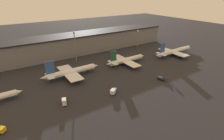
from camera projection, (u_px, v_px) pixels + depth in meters
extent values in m
plane|color=#26262B|center=(115.00, 93.00, 103.89)|extent=(600.00, 600.00, 0.00)
cube|color=slate|center=(67.00, 46.00, 162.90)|extent=(215.13, 22.44, 17.29)
cube|color=black|center=(65.00, 36.00, 159.10)|extent=(215.13, 24.44, 1.20)
cone|color=white|center=(19.00, 92.00, 98.56)|extent=(4.22, 3.36, 3.31)
cylinder|color=black|center=(7.00, 99.00, 96.45)|extent=(0.50, 0.50, 1.57)
cylinder|color=white|center=(72.00, 71.00, 122.00)|extent=(34.27, 4.58, 4.14)
cylinder|color=#2D519E|center=(72.00, 72.00, 122.30)|extent=(32.55, 3.93, 3.52)
cone|color=white|center=(95.00, 66.00, 131.23)|extent=(5.02, 4.00, 3.93)
cone|color=white|center=(44.00, 78.00, 112.54)|extent=(6.26, 3.60, 3.52)
cube|color=#2D519E|center=(50.00, 68.00, 112.16)|extent=(5.80, 0.47, 8.59)
cube|color=white|center=(50.00, 76.00, 114.18)|extent=(4.27, 10.56, 0.24)
cube|color=white|center=(70.00, 73.00, 121.36)|extent=(9.48, 29.29, 0.36)
cylinder|color=gray|center=(67.00, 70.00, 128.66)|extent=(4.58, 2.34, 2.28)
cylinder|color=gray|center=(76.00, 79.00, 116.23)|extent=(4.58, 2.34, 2.28)
cylinder|color=black|center=(88.00, 71.00, 129.26)|extent=(0.50, 0.50, 1.86)
cylinder|color=black|center=(69.00, 75.00, 123.64)|extent=(0.50, 0.50, 1.86)
cylinder|color=black|center=(71.00, 77.00, 121.12)|extent=(0.50, 0.50, 1.86)
cylinder|color=white|center=(127.00, 60.00, 144.12)|extent=(31.40, 4.09, 3.69)
cylinder|color=#ADB2B7|center=(127.00, 60.00, 144.39)|extent=(29.83, 3.51, 3.13)
cone|color=white|center=(142.00, 56.00, 152.56)|extent=(4.47, 3.56, 3.50)
cone|color=white|center=(109.00, 64.00, 135.48)|extent=(5.57, 3.20, 3.13)
cube|color=#1E4738|center=(114.00, 56.00, 135.09)|extent=(5.17, 0.47, 8.03)
cube|color=white|center=(113.00, 63.00, 136.96)|extent=(3.83, 11.31, 0.24)
cube|color=white|center=(125.00, 61.00, 143.52)|extent=(8.51, 31.38, 0.36)
cylinder|color=gray|center=(120.00, 59.00, 151.18)|extent=(4.08, 2.08, 2.03)
cylinder|color=gray|center=(133.00, 65.00, 137.85)|extent=(4.08, 2.08, 2.03)
cylinder|color=black|center=(137.00, 60.00, 150.74)|extent=(0.50, 0.50, 1.66)
cylinder|color=black|center=(124.00, 63.00, 145.55)|extent=(0.50, 0.50, 1.66)
cylinder|color=black|center=(126.00, 64.00, 143.31)|extent=(0.50, 0.50, 1.66)
cylinder|color=white|center=(175.00, 51.00, 164.15)|extent=(41.66, 4.50, 3.98)
cylinder|color=#2D519E|center=(175.00, 52.00, 164.44)|extent=(39.57, 3.88, 3.38)
cone|color=white|center=(189.00, 47.00, 175.21)|extent=(4.82, 3.84, 3.78)
cone|color=white|center=(158.00, 55.00, 152.87)|extent=(6.01, 3.45, 3.38)
cube|color=#2D519E|center=(163.00, 48.00, 152.82)|extent=(5.57, 0.47, 8.44)
cube|color=white|center=(161.00, 54.00, 154.71)|extent=(4.11, 10.63, 0.24)
cube|color=white|center=(173.00, 52.00, 163.31)|extent=(9.12, 29.51, 0.36)
cylinder|color=gray|center=(167.00, 51.00, 170.75)|extent=(4.40, 2.24, 2.19)
cylinder|color=gray|center=(181.00, 56.00, 158.23)|extent=(4.40, 2.24, 2.19)
cylinder|color=black|center=(184.00, 51.00, 172.66)|extent=(0.50, 0.50, 1.79)
cylinder|color=black|center=(171.00, 54.00, 165.50)|extent=(0.50, 0.50, 1.79)
cylinder|color=black|center=(174.00, 55.00, 163.08)|extent=(0.50, 0.50, 1.79)
cube|color=gold|center=(2.00, 130.00, 73.65)|extent=(3.35, 3.36, 2.04)
cylinder|color=black|center=(4.00, 130.00, 75.04)|extent=(1.08, 1.07, 0.90)
cylinder|color=black|center=(0.00, 133.00, 73.39)|extent=(1.08, 1.07, 0.90)
cube|color=#282D38|center=(64.00, 99.00, 94.02)|extent=(2.50, 2.09, 2.36)
cube|color=silver|center=(64.00, 102.00, 91.42)|extent=(2.95, 3.68, 3.14)
cylinder|color=black|center=(63.00, 102.00, 94.27)|extent=(0.76, 1.01, 0.90)
cylinder|color=black|center=(66.00, 102.00, 94.70)|extent=(0.76, 1.01, 0.90)
cylinder|color=black|center=(63.00, 106.00, 91.38)|extent=(0.76, 1.01, 0.90)
cylinder|color=black|center=(66.00, 105.00, 91.80)|extent=(0.76, 1.01, 0.90)
cube|color=#195199|center=(115.00, 89.00, 104.01)|extent=(2.81, 2.97, 1.84)
cube|color=silver|center=(113.00, 91.00, 101.32)|extent=(4.22, 4.04, 2.45)
cylinder|color=black|center=(113.00, 91.00, 104.65)|extent=(1.09, 1.03, 0.90)
cylinder|color=black|center=(116.00, 92.00, 104.07)|extent=(1.09, 1.03, 0.90)
cylinder|color=black|center=(111.00, 94.00, 101.61)|extent=(1.09, 1.03, 0.90)
cylinder|color=black|center=(114.00, 95.00, 101.03)|extent=(1.09, 1.03, 0.90)
cube|color=#282D38|center=(162.00, 78.00, 118.05)|extent=(4.06, 6.24, 1.34)
cube|color=black|center=(164.00, 77.00, 116.77)|extent=(1.82, 1.18, 0.80)
cylinder|color=black|center=(165.00, 80.00, 118.00)|extent=(0.85, 1.04, 0.90)
cylinder|color=black|center=(164.00, 81.00, 116.73)|extent=(0.85, 1.04, 0.90)
cylinder|color=black|center=(160.00, 78.00, 120.14)|extent=(0.85, 1.04, 0.90)
cylinder|color=black|center=(159.00, 79.00, 118.87)|extent=(0.85, 1.04, 0.90)
cylinder|color=slate|center=(75.00, 48.00, 144.11)|extent=(0.70, 0.70, 24.52)
sphere|color=beige|center=(74.00, 33.00, 138.82)|extent=(1.80, 1.80, 1.80)
cylinder|color=slate|center=(138.00, 40.00, 178.53)|extent=(0.70, 0.70, 18.31)
sphere|color=beige|center=(138.00, 31.00, 174.51)|extent=(1.80, 1.80, 1.80)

